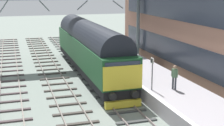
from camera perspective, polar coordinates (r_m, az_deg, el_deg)
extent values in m
plane|color=gray|center=(24.02, 0.01, -5.75)|extent=(140.00, 140.00, 0.00)
cube|color=gray|center=(23.81, -1.64, -5.74)|extent=(0.07, 60.00, 0.15)
cube|color=gray|center=(24.21, 1.65, -5.42)|extent=(0.07, 60.00, 0.15)
cube|color=#3F4241|center=(19.71, 4.25, -9.96)|extent=(2.50, 0.26, 0.09)
cube|color=#3F4241|center=(21.12, 2.64, -8.33)|extent=(2.50, 0.26, 0.09)
cube|color=#3F4241|center=(22.55, 1.24, -6.91)|extent=(2.50, 0.26, 0.09)
cube|color=#3F4241|center=(24.01, 0.01, -5.65)|extent=(2.50, 0.26, 0.09)
cube|color=#3F4241|center=(25.49, -1.06, -4.53)|extent=(2.50, 0.26, 0.09)
cube|color=#3F4241|center=(26.98, -2.02, -3.54)|extent=(2.50, 0.26, 0.09)
cube|color=#3F4241|center=(28.49, -2.87, -2.65)|extent=(2.50, 0.26, 0.09)
cube|color=#3F4241|center=(30.01, -3.64, -1.85)|extent=(2.50, 0.26, 0.09)
cube|color=#3F4241|center=(31.54, -4.33, -1.12)|extent=(2.50, 0.26, 0.09)
cube|color=#3F4241|center=(33.08, -4.96, -0.47)|extent=(2.50, 0.26, 0.09)
cube|color=#3F4241|center=(34.62, -5.53, 0.13)|extent=(2.50, 0.26, 0.09)
cube|color=#3F4241|center=(36.18, -6.05, 0.68)|extent=(2.50, 0.26, 0.09)
cube|color=#3F4241|center=(37.74, -6.53, 1.18)|extent=(2.50, 0.26, 0.09)
cube|color=#3F4241|center=(39.30, -6.97, 1.64)|extent=(2.50, 0.26, 0.09)
cube|color=#3F4241|center=(40.87, -7.38, 2.07)|extent=(2.50, 0.26, 0.09)
cube|color=#3F4241|center=(42.44, -7.75, 2.47)|extent=(2.50, 0.26, 0.09)
cube|color=#3F4241|center=(44.02, -8.10, 2.83)|extent=(2.50, 0.26, 0.09)
cube|color=#3F4241|center=(45.59, -8.43, 3.17)|extent=(2.50, 0.26, 0.09)
cube|color=#3F4241|center=(47.18, -8.74, 3.49)|extent=(2.50, 0.26, 0.09)
cube|color=#3F4241|center=(48.76, -9.02, 3.79)|extent=(2.50, 0.26, 0.09)
cube|color=#3F4241|center=(50.35, -9.29, 4.07)|extent=(2.50, 0.26, 0.09)
cube|color=#3F4241|center=(51.94, -9.54, 4.33)|extent=(2.50, 0.26, 0.09)
cube|color=gray|center=(23.20, -9.63, -6.44)|extent=(0.07, 60.00, 0.15)
cube|color=gray|center=(23.41, -6.13, -6.15)|extent=(0.07, 60.00, 0.15)
cube|color=#433D38|center=(19.47, -5.82, -10.29)|extent=(2.50, 0.26, 0.09)
cube|color=#433D38|center=(20.99, -6.73, -8.55)|extent=(2.50, 0.26, 0.09)
cube|color=#433D38|center=(22.53, -7.51, -7.04)|extent=(2.50, 0.26, 0.09)
cube|color=#433D38|center=(24.08, -8.19, -5.73)|extent=(2.50, 0.26, 0.09)
cube|color=#433D38|center=(25.65, -8.78, -4.57)|extent=(2.50, 0.26, 0.09)
cube|color=#433D38|center=(27.23, -9.31, -3.55)|extent=(2.50, 0.26, 0.09)
cube|color=#433D38|center=(28.82, -9.77, -2.64)|extent=(2.50, 0.26, 0.09)
cube|color=#433D38|center=(30.42, -10.19, -1.82)|extent=(2.50, 0.26, 0.09)
cube|color=#433D38|center=(32.02, -10.56, -1.09)|extent=(2.50, 0.26, 0.09)
cube|color=#433D38|center=(33.64, -10.90, -0.43)|extent=(2.50, 0.26, 0.09)
cube|color=#433D38|center=(35.25, -11.20, 0.17)|extent=(2.50, 0.26, 0.09)
cube|color=#433D38|center=(36.87, -11.48, 0.72)|extent=(2.50, 0.26, 0.09)
cube|color=#433D38|center=(38.50, -11.74, 1.23)|extent=(2.50, 0.26, 0.09)
cube|color=#433D38|center=(40.13, -11.97, 1.69)|extent=(2.50, 0.26, 0.09)
cube|color=#433D38|center=(41.76, -12.19, 2.12)|extent=(2.50, 0.26, 0.09)
cube|color=#433D38|center=(43.39, -12.39, 2.51)|extent=(2.50, 0.26, 0.09)
cube|color=#433D38|center=(45.03, -12.58, 2.88)|extent=(2.50, 0.26, 0.09)
cube|color=#433D38|center=(46.67, -12.75, 3.22)|extent=(2.50, 0.26, 0.09)
cube|color=#433D38|center=(48.31, -12.91, 3.53)|extent=(2.50, 0.26, 0.09)
cube|color=#433D38|center=(49.95, -13.06, 3.83)|extent=(2.50, 0.26, 0.09)
cube|color=#433D38|center=(51.59, -13.20, 4.11)|extent=(2.50, 0.26, 0.09)
cube|color=gray|center=(23.05, -15.19, -6.85)|extent=(0.07, 60.00, 0.15)
cube|color=#4A3D3F|center=(20.58, -16.90, -9.50)|extent=(2.50, 0.26, 0.09)
cube|color=#4A3D3F|center=(22.23, -16.95, -7.80)|extent=(2.50, 0.26, 0.09)
cube|color=#4A3D3F|center=(23.89, -16.99, -6.34)|extent=(2.50, 0.26, 0.09)
cube|color=#4A3D3F|center=(25.57, -17.03, -5.06)|extent=(2.50, 0.26, 0.09)
cube|color=#4A3D3F|center=(27.26, -17.06, -3.95)|extent=(2.50, 0.26, 0.09)
cube|color=#4A3D3F|center=(28.95, -17.09, -2.96)|extent=(2.50, 0.26, 0.09)
cube|color=#4A3D3F|center=(30.66, -17.12, -2.09)|extent=(2.50, 0.26, 0.09)
cube|color=#4A3D3F|center=(32.37, -17.14, -1.31)|extent=(2.50, 0.26, 0.09)
cube|color=#4A3D3F|center=(34.09, -17.16, -0.60)|extent=(2.50, 0.26, 0.09)
cube|color=#4A3D3F|center=(35.81, -17.18, 0.04)|extent=(2.50, 0.26, 0.09)
cube|color=#4A3D3F|center=(37.53, -17.19, 0.61)|extent=(2.50, 0.26, 0.09)
cube|color=#4A3D3F|center=(39.26, -17.21, 1.14)|extent=(2.50, 0.26, 0.09)
cube|color=#4A3D3F|center=(40.99, -17.22, 1.62)|extent=(2.50, 0.26, 0.09)
cube|color=#4A3D3F|center=(42.73, -17.24, 2.07)|extent=(2.50, 0.26, 0.09)
cube|color=#4A3D3F|center=(44.47, -17.25, 2.48)|extent=(2.50, 0.26, 0.09)
cube|color=#4A3D3F|center=(46.21, -17.26, 2.86)|extent=(2.50, 0.26, 0.09)
cube|color=#4A3D3F|center=(47.95, -17.27, 3.21)|extent=(2.50, 0.26, 0.09)
cube|color=#4A3D3F|center=(49.69, -17.28, 3.53)|extent=(2.50, 0.26, 0.09)
cube|color=#4A3D3F|center=(51.43, -17.29, 3.84)|extent=(2.50, 0.26, 0.09)
cube|color=#ACA6AD|center=(25.12, 7.91, -3.84)|extent=(4.00, 44.00, 1.00)
cube|color=white|center=(24.27, 3.97, -3.10)|extent=(0.30, 44.00, 0.01)
cube|color=#2E3441|center=(25.75, 15.32, -0.04)|extent=(0.06, 32.68, 2.16)
cube|color=#2E3441|center=(25.20, 15.85, 8.52)|extent=(0.06, 32.68, 2.16)
cube|color=black|center=(30.18, -3.83, -0.25)|extent=(2.56, 18.34, 0.60)
cube|color=#194B25|center=(29.90, -3.87, 2.27)|extent=(2.70, 18.34, 2.10)
cylinder|color=black|center=(29.70, -3.90, 4.60)|extent=(2.56, 16.87, 2.57)
cube|color=yellow|center=(21.30, 1.87, -2.54)|extent=(2.65, 0.08, 1.58)
cube|color=#232D3D|center=(21.13, 1.87, -0.62)|extent=(2.38, 0.04, 0.64)
cube|color=#232D3D|center=(30.18, -1.34, 2.98)|extent=(0.04, 12.84, 0.44)
cylinder|color=black|center=(21.21, 0.11, -5.71)|extent=(0.48, 0.35, 0.48)
cylinder|color=black|center=(21.68, 3.92, -5.32)|extent=(0.48, 0.35, 0.48)
cube|color=yellow|center=(21.78, 1.89, -6.98)|extent=(2.43, 0.36, 0.47)
cylinder|color=black|center=(23.27, 0.49, -5.03)|extent=(1.64, 1.04, 1.04)
cylinder|color=black|center=(24.27, -0.30, -4.26)|extent=(1.64, 1.04, 1.04)
cylinder|color=black|center=(25.28, -1.02, -3.55)|extent=(1.64, 1.04, 1.04)
cylinder|color=black|center=(35.32, -5.82, 1.17)|extent=(1.64, 1.04, 1.04)
cylinder|color=black|center=(36.38, -6.16, 1.51)|extent=(1.64, 1.04, 1.04)
cylinder|color=black|center=(37.44, -6.49, 1.83)|extent=(1.64, 1.04, 1.04)
cylinder|color=slate|center=(22.06, 6.88, -1.88)|extent=(0.08, 0.08, 2.17)
cube|color=silver|center=(21.83, 6.88, 0.41)|extent=(0.05, 0.44, 0.36)
cube|color=black|center=(21.82, 6.81, 0.40)|extent=(0.01, 0.20, 0.24)
cylinder|color=#33383F|center=(22.51, 10.79, -3.47)|extent=(0.13, 0.13, 0.84)
cylinder|color=#33383F|center=(22.62, 10.38, -3.37)|extent=(0.13, 0.13, 0.84)
cylinder|color=#4D6C4E|center=(22.38, 10.66, -1.70)|extent=(0.46, 0.46, 0.56)
sphere|color=tan|center=(22.28, 10.70, -0.68)|extent=(0.22, 0.22, 0.22)
cylinder|color=#4D6C4E|center=(22.26, 11.09, -1.80)|extent=(0.09, 0.09, 0.52)
cylinder|color=#4D6C4E|center=(22.50, 10.22, -1.60)|extent=(0.09, 0.09, 0.52)
cylinder|color=slate|center=(36.13, 4.48, 5.81)|extent=(0.36, 0.36, 6.45)
cylinder|color=slate|center=(33.39, -18.03, 9.16)|extent=(0.90, 0.10, 1.20)
cylinder|color=slate|center=(33.55, -11.49, 9.55)|extent=(1.01, 0.10, 1.11)
cylinder|color=slate|center=(34.14, -5.09, 9.81)|extent=(1.14, 0.10, 0.98)
cylinder|color=slate|center=(35.12, 1.03, 9.94)|extent=(1.20, 0.10, 0.90)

